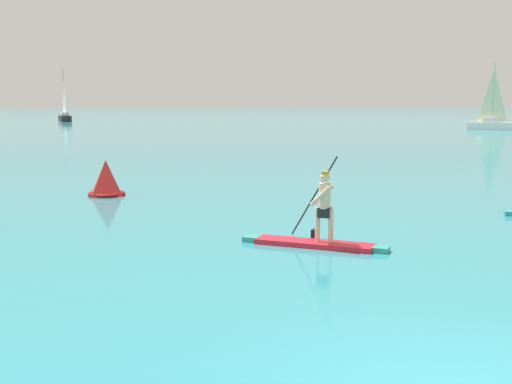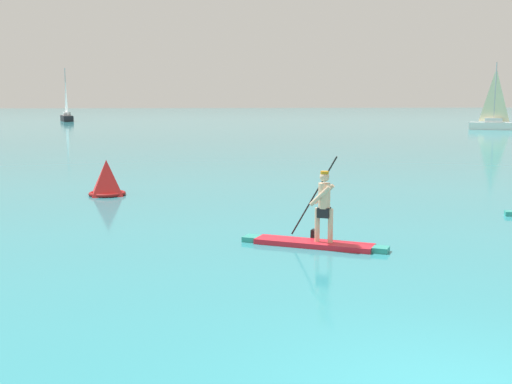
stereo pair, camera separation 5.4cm
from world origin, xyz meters
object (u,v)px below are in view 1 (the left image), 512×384
Objects in this scene: paddleboarder_mid_center at (317,231)px; sailboat_right_horizon at (492,120)px; sailboat_left_horizon at (65,115)px; race_marker_buoy at (106,180)px.

paddleboarder_mid_center is 0.44× the size of sailboat_right_horizon.
sailboat_left_horizon reaches higher than sailboat_right_horizon.
race_marker_buoy is (-5.40, 8.22, 0.18)m from paddleboarder_mid_center.
race_marker_buoy is at bearing -99.08° from sailboat_right_horizon.
sailboat_left_horizon is at bearing 177.66° from sailboat_right_horizon.
race_marker_buoy is 55.28m from sailboat_right_horizon.
sailboat_right_horizon reaches higher than race_marker_buoy.
paddleboarder_mid_center is at bearing -56.68° from race_marker_buoy.
sailboat_right_horizon is at bearing -137.47° from sailboat_left_horizon.
sailboat_left_horizon reaches higher than paddleboarder_mid_center.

